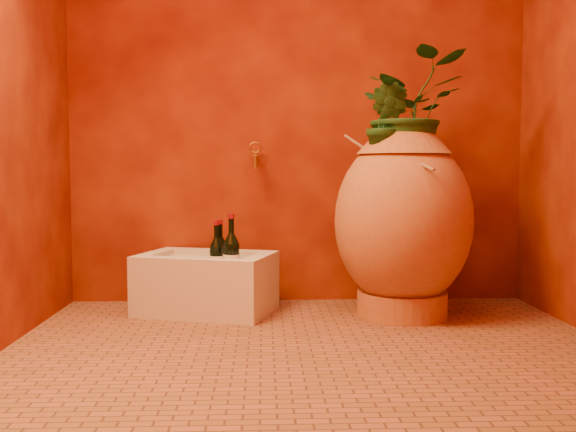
{
  "coord_description": "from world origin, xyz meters",
  "views": [
    {
      "loc": [
        -0.19,
        -2.56,
        0.72
      ],
      "look_at": [
        -0.08,
        0.35,
        0.52
      ],
      "focal_mm": 40.0,
      "sensor_mm": 36.0,
      "label": 1
    }
  ],
  "objects_px": {
    "stone_basin": "(206,284)",
    "wall_tap": "(255,154)",
    "wine_bottle_c": "(231,257)",
    "amphora": "(403,220)",
    "wine_bottle_a": "(220,257)",
    "wine_bottle_b": "(217,259)"
  },
  "relations": [
    {
      "from": "wine_bottle_a",
      "to": "wall_tap",
      "type": "height_order",
      "value": "wall_tap"
    },
    {
      "from": "wine_bottle_a",
      "to": "wall_tap",
      "type": "relative_size",
      "value": 2.0
    },
    {
      "from": "wine_bottle_a",
      "to": "wine_bottle_c",
      "type": "distance_m",
      "value": 0.13
    },
    {
      "from": "stone_basin",
      "to": "wine_bottle_b",
      "type": "relative_size",
      "value": 2.48
    },
    {
      "from": "amphora",
      "to": "wine_bottle_a",
      "type": "height_order",
      "value": "amphora"
    },
    {
      "from": "wine_bottle_c",
      "to": "wall_tap",
      "type": "distance_m",
      "value": 0.6
    },
    {
      "from": "amphora",
      "to": "wall_tap",
      "type": "relative_size",
      "value": 6.38
    },
    {
      "from": "wall_tap",
      "to": "amphora",
      "type": "bearing_deg",
      "value": -25.65
    },
    {
      "from": "wine_bottle_a",
      "to": "wall_tap",
      "type": "bearing_deg",
      "value": 41.55
    },
    {
      "from": "stone_basin",
      "to": "wall_tap",
      "type": "height_order",
      "value": "wall_tap"
    },
    {
      "from": "stone_basin",
      "to": "wall_tap",
      "type": "xyz_separation_m",
      "value": [
        0.25,
        0.22,
        0.67
      ]
    },
    {
      "from": "stone_basin",
      "to": "wine_bottle_a",
      "type": "distance_m",
      "value": 0.16
    },
    {
      "from": "wall_tap",
      "to": "wine_bottle_a",
      "type": "bearing_deg",
      "value": -138.45
    },
    {
      "from": "stone_basin",
      "to": "wall_tap",
      "type": "relative_size",
      "value": 4.94
    },
    {
      "from": "wine_bottle_a",
      "to": "wine_bottle_b",
      "type": "bearing_deg",
      "value": -109.44
    },
    {
      "from": "amphora",
      "to": "wall_tap",
      "type": "xyz_separation_m",
      "value": [
        -0.73,
        0.35,
        0.33
      ]
    },
    {
      "from": "stone_basin",
      "to": "amphora",
      "type": "bearing_deg",
      "value": -7.48
    },
    {
      "from": "wall_tap",
      "to": "wine_bottle_b",
      "type": "bearing_deg",
      "value": -133.56
    },
    {
      "from": "stone_basin",
      "to": "wine_bottle_a",
      "type": "relative_size",
      "value": 2.47
    },
    {
      "from": "wall_tap",
      "to": "wine_bottle_c",
      "type": "bearing_deg",
      "value": -113.12
    },
    {
      "from": "stone_basin",
      "to": "wine_bottle_c",
      "type": "height_order",
      "value": "wine_bottle_c"
    },
    {
      "from": "wine_bottle_a",
      "to": "amphora",
      "type": "bearing_deg",
      "value": -11.91
    }
  ]
}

